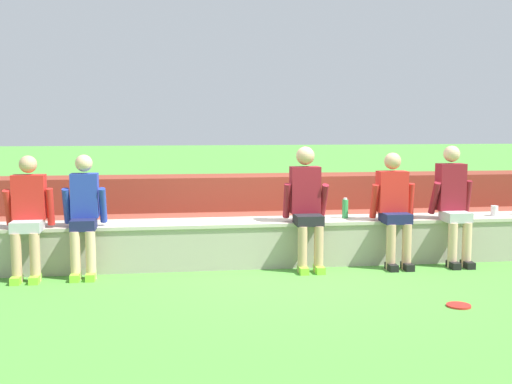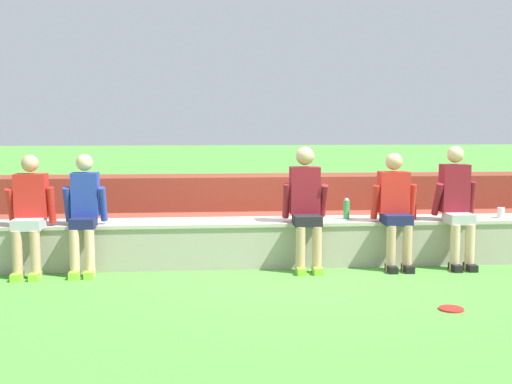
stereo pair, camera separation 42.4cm
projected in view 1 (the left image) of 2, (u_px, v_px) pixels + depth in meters
ground_plane at (296, 268)px, 7.45m from camera, size 80.00×80.00×0.00m
stone_seating_wall at (292, 240)px, 7.70m from camera, size 8.24×0.61×0.55m
brick_bleachers at (274, 215)px, 8.98m from camera, size 10.13×1.42×0.96m
person_far_left at (28, 213)px, 6.92m from camera, size 0.53×0.54×1.36m
person_left_of_center at (84, 212)px, 7.04m from camera, size 0.48×0.54×1.37m
person_center at (307, 203)px, 7.40m from camera, size 0.53×0.58×1.44m
person_right_of_center at (394, 206)px, 7.51m from camera, size 0.53×0.52×1.37m
person_far_right at (453, 201)px, 7.63m from camera, size 0.51×0.55×1.45m
water_bottle_mid_right at (411, 210)px, 7.82m from camera, size 0.07×0.07×0.20m
water_bottle_near_right at (345, 209)px, 7.76m from camera, size 0.08×0.08×0.25m
plastic_cup_right_end at (494, 211)px, 7.97m from camera, size 0.09×0.09×0.13m
frisbee at (459, 306)px, 5.91m from camera, size 0.23×0.23×0.02m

